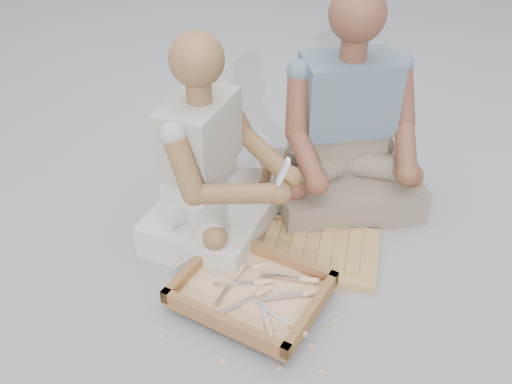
% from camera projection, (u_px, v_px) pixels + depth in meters
% --- Properties ---
extents(ground, '(60.00, 60.00, 0.00)m').
position_uv_depth(ground, '(258.00, 279.00, 2.21)').
color(ground, '#95959A').
rests_on(ground, ground).
extents(carved_panel, '(0.54, 0.38, 0.04)m').
position_uv_depth(carved_panel, '(313.00, 250.00, 2.32)').
color(carved_panel, '#A2793E').
rests_on(carved_panel, ground).
extents(tool_tray, '(0.62, 0.56, 0.07)m').
position_uv_depth(tool_tray, '(251.00, 290.00, 2.08)').
color(tool_tray, brown).
rests_on(tool_tray, carved_panel).
extents(chisel_0, '(0.17, 0.17, 0.02)m').
position_uv_depth(chisel_0, '(259.00, 293.00, 2.06)').
color(chisel_0, silver).
rests_on(chisel_0, tool_tray).
extents(chisel_1, '(0.21, 0.11, 0.02)m').
position_uv_depth(chisel_1, '(254.00, 267.00, 2.18)').
color(chisel_1, silver).
rests_on(chisel_1, tool_tray).
extents(chisel_2, '(0.21, 0.09, 0.02)m').
position_uv_depth(chisel_2, '(306.00, 294.00, 2.06)').
color(chisel_2, silver).
rests_on(chisel_2, tool_tray).
extents(chisel_3, '(0.22, 0.07, 0.02)m').
position_uv_depth(chisel_3, '(258.00, 282.00, 2.11)').
color(chisel_3, silver).
rests_on(chisel_3, tool_tray).
extents(chisel_4, '(0.20, 0.13, 0.02)m').
position_uv_depth(chisel_4, '(293.00, 326.00, 1.94)').
color(chisel_4, silver).
rests_on(chisel_4, tool_tray).
extents(chisel_5, '(0.10, 0.21, 0.02)m').
position_uv_depth(chisel_5, '(268.00, 324.00, 1.94)').
color(chisel_5, silver).
rests_on(chisel_5, tool_tray).
extents(chisel_6, '(0.22, 0.02, 0.02)m').
position_uv_depth(chisel_6, '(303.00, 279.00, 2.11)').
color(chisel_6, silver).
rests_on(chisel_6, tool_tray).
extents(chisel_7, '(0.08, 0.22, 0.02)m').
position_uv_depth(chisel_7, '(237.00, 275.00, 2.13)').
color(chisel_7, silver).
rests_on(chisel_7, tool_tray).
extents(wood_chip_0, '(0.02, 0.02, 0.00)m').
position_uv_depth(wood_chip_0, '(314.00, 257.00, 2.31)').
color(wood_chip_0, '#DEBD83').
rests_on(wood_chip_0, ground).
extents(wood_chip_1, '(0.02, 0.02, 0.00)m').
position_uv_depth(wood_chip_1, '(280.00, 368.00, 1.88)').
color(wood_chip_1, '#DEBD83').
rests_on(wood_chip_1, ground).
extents(wood_chip_2, '(0.02, 0.02, 0.00)m').
position_uv_depth(wood_chip_2, '(222.00, 361.00, 1.90)').
color(wood_chip_2, '#DEBD83').
rests_on(wood_chip_2, ground).
extents(wood_chip_3, '(0.02, 0.02, 0.00)m').
position_uv_depth(wood_chip_3, '(162.00, 336.00, 1.98)').
color(wood_chip_3, '#DEBD83').
rests_on(wood_chip_3, ground).
extents(wood_chip_4, '(0.02, 0.02, 0.00)m').
position_uv_depth(wood_chip_4, '(312.00, 271.00, 2.24)').
color(wood_chip_4, '#DEBD83').
rests_on(wood_chip_4, ground).
extents(wood_chip_5, '(0.02, 0.02, 0.00)m').
position_uv_depth(wood_chip_5, '(322.00, 372.00, 1.87)').
color(wood_chip_5, '#DEBD83').
rests_on(wood_chip_5, ground).
extents(wood_chip_6, '(0.02, 0.02, 0.00)m').
position_uv_depth(wood_chip_6, '(212.00, 322.00, 2.03)').
color(wood_chip_6, '#DEBD83').
rests_on(wood_chip_6, ground).
extents(wood_chip_7, '(0.02, 0.02, 0.00)m').
position_uv_depth(wood_chip_7, '(310.00, 346.00, 1.95)').
color(wood_chip_7, '#DEBD83').
rests_on(wood_chip_7, ground).
extents(wood_chip_8, '(0.02, 0.02, 0.00)m').
position_uv_depth(wood_chip_8, '(302.00, 317.00, 2.05)').
color(wood_chip_8, '#DEBD83').
rests_on(wood_chip_8, ground).
extents(wood_chip_9, '(0.02, 0.02, 0.00)m').
position_uv_depth(wood_chip_9, '(210.00, 255.00, 2.32)').
color(wood_chip_9, '#DEBD83').
rests_on(wood_chip_9, ground).
extents(wood_chip_10, '(0.02, 0.02, 0.00)m').
position_uv_depth(wood_chip_10, '(289.00, 311.00, 2.08)').
color(wood_chip_10, '#DEBD83').
rests_on(wood_chip_10, ground).
extents(wood_chip_11, '(0.02, 0.02, 0.00)m').
position_uv_depth(wood_chip_11, '(202.00, 238.00, 2.41)').
color(wood_chip_11, '#DEBD83').
rests_on(wood_chip_11, ground).
extents(wood_chip_12, '(0.02, 0.02, 0.00)m').
position_uv_depth(wood_chip_12, '(272.00, 330.00, 2.01)').
color(wood_chip_12, '#DEBD83').
rests_on(wood_chip_12, ground).
extents(wood_chip_13, '(0.02, 0.02, 0.00)m').
position_uv_depth(wood_chip_13, '(335.00, 321.00, 2.04)').
color(wood_chip_13, '#DEBD83').
rests_on(wood_chip_13, ground).
extents(craftsman, '(0.63, 0.64, 0.87)m').
position_uv_depth(craftsman, '(212.00, 172.00, 2.28)').
color(craftsman, beige).
rests_on(craftsman, ground).
extents(companion, '(0.75, 0.67, 0.96)m').
position_uv_depth(companion, '(347.00, 138.00, 2.45)').
color(companion, gray).
rests_on(companion, ground).
extents(mobile_phone, '(0.06, 0.05, 0.10)m').
position_uv_depth(mobile_phone, '(283.00, 172.00, 2.07)').
color(mobile_phone, silver).
rests_on(mobile_phone, craftsman).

